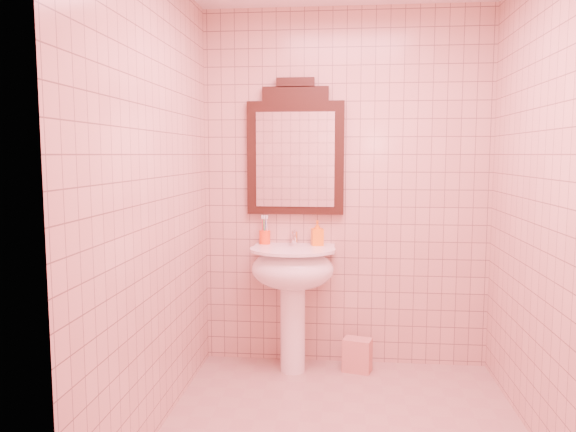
# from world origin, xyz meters

# --- Properties ---
(back_wall) EXTENTS (2.00, 0.02, 2.50)m
(back_wall) POSITION_xyz_m (0.00, 1.10, 1.25)
(back_wall) COLOR #D3A493
(back_wall) RESTS_ON floor
(pedestal_sink) EXTENTS (0.58, 0.58, 0.86)m
(pedestal_sink) POSITION_xyz_m (-0.35, 0.87, 0.66)
(pedestal_sink) COLOR white
(pedestal_sink) RESTS_ON floor
(faucet) EXTENTS (0.04, 0.16, 0.11)m
(faucet) POSITION_xyz_m (-0.35, 1.01, 0.92)
(faucet) COLOR white
(faucet) RESTS_ON pedestal_sink
(mirror) EXTENTS (0.68, 0.06, 0.95)m
(mirror) POSITION_xyz_m (-0.35, 1.07, 1.51)
(mirror) COLOR black
(mirror) RESTS_ON back_wall
(toothbrush_cup) EXTENTS (0.08, 0.08, 0.18)m
(toothbrush_cup) POSITION_xyz_m (-0.56, 1.03, 0.91)
(toothbrush_cup) COLOR #FF4215
(toothbrush_cup) RESTS_ON pedestal_sink
(soap_dispenser) EXTENTS (0.10, 0.10, 0.18)m
(soap_dispenser) POSITION_xyz_m (-0.19, 1.00, 0.95)
(soap_dispenser) COLOR orange
(soap_dispenser) RESTS_ON pedestal_sink
(towel) EXTENTS (0.21, 0.17, 0.23)m
(towel) POSITION_xyz_m (0.09, 0.92, 0.12)
(towel) COLOR tan
(towel) RESTS_ON floor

